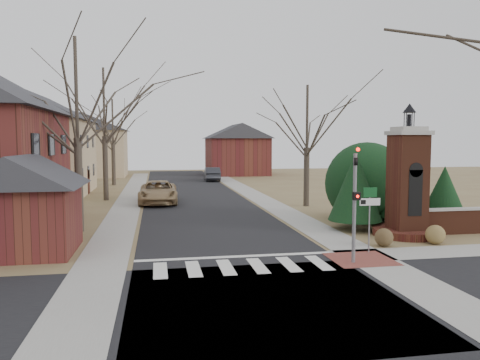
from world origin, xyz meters
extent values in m
plane|color=brown|center=(0.00, 0.00, 0.00)|extent=(120.00, 120.00, 0.00)
cube|color=black|center=(0.00, 22.00, 0.01)|extent=(8.00, 70.00, 0.01)
cube|color=black|center=(0.00, -3.00, 0.01)|extent=(120.00, 8.00, 0.01)
cube|color=silver|center=(0.00, 0.80, 0.01)|extent=(8.00, 2.20, 0.02)
cube|color=silver|center=(0.00, 2.30, 0.01)|extent=(8.00, 0.35, 0.02)
cube|color=gray|center=(5.20, 22.00, 0.01)|extent=(2.00, 60.00, 0.02)
cube|color=gray|center=(-5.20, 22.00, 0.01)|extent=(2.00, 60.00, 0.02)
cube|color=brown|center=(4.80, 1.00, 0.01)|extent=(2.40, 2.40, 0.02)
cylinder|color=slate|center=(4.30, 0.60, 2.10)|extent=(0.14, 0.14, 4.20)
imported|color=black|center=(4.30, 0.60, 4.05)|extent=(0.15, 0.18, 0.90)
sphere|color=#FF0C05|center=(4.30, 0.38, 4.35)|extent=(0.14, 0.14, 0.14)
cube|color=black|center=(4.30, 0.42, 2.60)|extent=(0.28, 0.16, 0.30)
sphere|color=#FF0C05|center=(4.30, 0.33, 2.60)|extent=(0.11, 0.11, 0.11)
cylinder|color=slate|center=(5.60, 2.00, 1.30)|extent=(0.06, 0.06, 2.60)
cube|color=silver|center=(5.60, 1.98, 2.15)|extent=(0.90, 0.03, 0.30)
cube|color=black|center=(5.30, 1.97, 2.15)|extent=(0.22, 0.02, 0.18)
cube|color=#0F461C|center=(5.60, 1.98, 2.55)|extent=(0.60, 0.03, 0.40)
cylinder|color=#582A1A|center=(9.00, 5.00, 0.18)|extent=(3.20, 3.20, 0.36)
cube|color=#582A1A|center=(9.00, 5.00, 2.50)|extent=(1.50, 1.50, 5.00)
cube|color=black|center=(9.00, 4.28, 2.20)|extent=(0.70, 0.10, 2.20)
cube|color=gray|center=(9.00, 5.00, 5.05)|extent=(1.70, 1.70, 0.20)
cube|color=gray|center=(9.00, 5.00, 5.25)|extent=(1.30, 1.30, 0.20)
cylinder|color=black|center=(9.00, 5.00, 5.65)|extent=(0.20, 0.20, 0.60)
cone|color=black|center=(9.00, 5.00, 6.25)|extent=(0.64, 0.64, 0.45)
cube|color=tan|center=(-13.50, 27.00, 3.20)|extent=(9.00, 12.00, 6.40)
cube|color=#5E2B1F|center=(-8.50, 4.50, 1.40)|extent=(4.00, 4.00, 2.80)
cube|color=tan|center=(-12.00, 48.00, 3.00)|extent=(10.00, 8.00, 6.00)
cube|color=tan|center=(-14.80, 46.40, 6.99)|extent=(0.75, 0.75, 3.08)
cube|color=#5E2B1F|center=(8.00, 48.00, 2.50)|extent=(8.00, 8.00, 5.00)
cube|color=#5E2B1F|center=(5.76, 46.40, 5.90)|extent=(0.75, 0.75, 2.80)
cylinder|color=#473D33|center=(7.20, 7.00, 0.25)|extent=(0.20, 0.20, 0.50)
cone|color=black|center=(7.20, 7.00, 2.30)|extent=(2.80, 2.80, 3.60)
cylinder|color=#473D33|center=(10.50, 8.20, 0.25)|extent=(0.20, 0.20, 0.50)
cone|color=black|center=(10.50, 8.20, 2.60)|extent=(3.40, 3.40, 4.20)
cylinder|color=#473D33|center=(12.50, 7.20, 0.25)|extent=(0.20, 0.20, 0.50)
cone|color=black|center=(12.50, 7.20, 1.90)|extent=(2.40, 2.40, 2.80)
sphere|color=black|center=(9.00, 9.50, 2.40)|extent=(4.80, 4.80, 4.80)
cylinder|color=#473D33|center=(-7.00, 9.00, 2.42)|extent=(0.40, 0.40, 4.83)
cylinder|color=#473D33|center=(-7.00, 22.00, 2.52)|extent=(0.40, 0.40, 5.04)
cylinder|color=#473D33|center=(-7.50, 35.00, 2.21)|extent=(0.40, 0.40, 4.41)
cylinder|color=#473D33|center=(7.50, 16.00, 2.10)|extent=(0.40, 0.40, 4.20)
imported|color=#A08257|center=(-2.96, 19.44, 0.84)|extent=(2.91, 6.09, 1.68)
imported|color=#313238|center=(3.40, 38.54, 0.79)|extent=(1.88, 4.87, 1.58)
sphere|color=brown|center=(6.80, 3.00, 0.41)|extent=(0.81, 0.81, 0.81)
sphere|color=olive|center=(9.30, 3.00, 0.44)|extent=(0.88, 0.88, 0.88)
camera|label=1|loc=(-3.10, -15.94, 4.67)|focal=35.00mm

